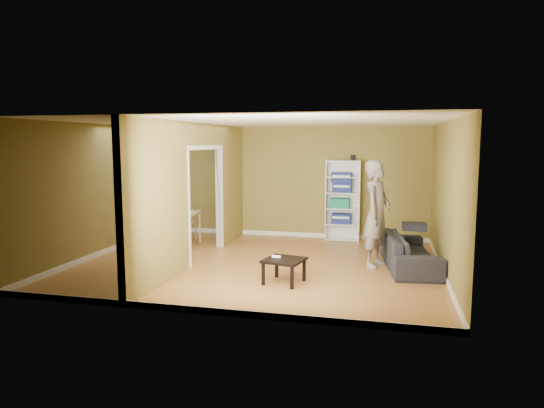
{
  "coord_description": "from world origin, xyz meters",
  "views": [
    {
      "loc": [
        2.26,
        -8.49,
        2.24
      ],
      "look_at": [
        0.2,
        0.2,
        1.1
      ],
      "focal_mm": 32.0,
      "sensor_mm": 36.0,
      "label": 1
    }
  ],
  "objects_px": {
    "dining_table": "(171,215)",
    "chair_far": "(187,221)",
    "bookshelf": "(343,200)",
    "chair_left": "(140,219)",
    "sofa": "(410,246)",
    "chair_near": "(160,229)",
    "coffee_table": "(284,262)",
    "person": "(377,204)"
  },
  "relations": [
    {
      "from": "dining_table",
      "to": "chair_left",
      "type": "height_order",
      "value": "chair_left"
    },
    {
      "from": "dining_table",
      "to": "chair_far",
      "type": "height_order",
      "value": "chair_far"
    },
    {
      "from": "sofa",
      "to": "coffee_table",
      "type": "xyz_separation_m",
      "value": [
        -1.99,
        -1.45,
        -0.06
      ]
    },
    {
      "from": "sofa",
      "to": "chair_near",
      "type": "bearing_deg",
      "value": 79.92
    },
    {
      "from": "chair_left",
      "to": "chair_far",
      "type": "distance_m",
      "value": 1.06
    },
    {
      "from": "bookshelf",
      "to": "chair_left",
      "type": "relative_size",
      "value": 1.74
    },
    {
      "from": "person",
      "to": "dining_table",
      "type": "bearing_deg",
      "value": 97.9
    },
    {
      "from": "dining_table",
      "to": "chair_far",
      "type": "distance_m",
      "value": 0.6
    },
    {
      "from": "coffee_table",
      "to": "chair_left",
      "type": "height_order",
      "value": "chair_left"
    },
    {
      "from": "sofa",
      "to": "person",
      "type": "relative_size",
      "value": 0.91
    },
    {
      "from": "sofa",
      "to": "bookshelf",
      "type": "xyz_separation_m",
      "value": [
        -1.39,
        2.26,
        0.53
      ]
    },
    {
      "from": "coffee_table",
      "to": "sofa",
      "type": "bearing_deg",
      "value": 36.01
    },
    {
      "from": "sofa",
      "to": "bookshelf",
      "type": "relative_size",
      "value": 1.12
    },
    {
      "from": "person",
      "to": "coffee_table",
      "type": "xyz_separation_m",
      "value": [
        -1.4,
        -1.42,
        -0.8
      ]
    },
    {
      "from": "person",
      "to": "chair_near",
      "type": "height_order",
      "value": "person"
    },
    {
      "from": "sofa",
      "to": "chair_far",
      "type": "relative_size",
      "value": 2.37
    },
    {
      "from": "coffee_table",
      "to": "dining_table",
      "type": "distance_m",
      "value": 3.83
    },
    {
      "from": "bookshelf",
      "to": "chair_far",
      "type": "xyz_separation_m",
      "value": [
        -3.49,
        -0.83,
        -0.48
      ]
    },
    {
      "from": "chair_left",
      "to": "chair_far",
      "type": "xyz_separation_m",
      "value": [
        0.93,
        0.49,
        -0.09
      ]
    },
    {
      "from": "chair_near",
      "to": "chair_far",
      "type": "distance_m",
      "value": 1.19
    },
    {
      "from": "dining_table",
      "to": "person",
      "type": "bearing_deg",
      "value": -11.64
    },
    {
      "from": "sofa",
      "to": "bookshelf",
      "type": "bearing_deg",
      "value": 24.3
    },
    {
      "from": "dining_table",
      "to": "chair_far",
      "type": "xyz_separation_m",
      "value": [
        0.13,
        0.54,
        -0.21
      ]
    },
    {
      "from": "person",
      "to": "chair_near",
      "type": "relative_size",
      "value": 2.43
    },
    {
      "from": "chair_left",
      "to": "chair_near",
      "type": "relative_size",
      "value": 1.13
    },
    {
      "from": "bookshelf",
      "to": "chair_left",
      "type": "bearing_deg",
      "value": -163.3
    },
    {
      "from": "person",
      "to": "chair_left",
      "type": "distance_m",
      "value": 5.35
    },
    {
      "from": "dining_table",
      "to": "sofa",
      "type": "bearing_deg",
      "value": -9.96
    },
    {
      "from": "person",
      "to": "bookshelf",
      "type": "height_order",
      "value": "person"
    },
    {
      "from": "chair_near",
      "to": "coffee_table",
      "type": "bearing_deg",
      "value": -48.65
    },
    {
      "from": "person",
      "to": "sofa",
      "type": "bearing_deg",
      "value": -67.53
    },
    {
      "from": "bookshelf",
      "to": "chair_near",
      "type": "relative_size",
      "value": 1.97
    },
    {
      "from": "sofa",
      "to": "chair_near",
      "type": "height_order",
      "value": "chair_near"
    },
    {
      "from": "chair_left",
      "to": "sofa",
      "type": "bearing_deg",
      "value": 103.03
    },
    {
      "from": "bookshelf",
      "to": "dining_table",
      "type": "relative_size",
      "value": 1.58
    },
    {
      "from": "chair_left",
      "to": "dining_table",
      "type": "bearing_deg",
      "value": 108.4
    },
    {
      "from": "dining_table",
      "to": "chair_left",
      "type": "relative_size",
      "value": 1.1
    },
    {
      "from": "bookshelf",
      "to": "chair_near",
      "type": "xyz_separation_m",
      "value": [
        -3.59,
        -2.02,
        -0.45
      ]
    },
    {
      "from": "bookshelf",
      "to": "dining_table",
      "type": "height_order",
      "value": "bookshelf"
    },
    {
      "from": "sofa",
      "to": "person",
      "type": "bearing_deg",
      "value": 85.56
    },
    {
      "from": "dining_table",
      "to": "chair_far",
      "type": "relative_size",
      "value": 1.34
    },
    {
      "from": "person",
      "to": "dining_table",
      "type": "distance_m",
      "value": 4.54
    }
  ]
}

